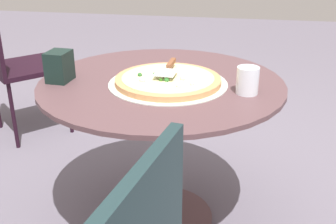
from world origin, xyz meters
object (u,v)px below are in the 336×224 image
Objects in this scene: drinking_cup at (248,80)px; napkin_dispenser at (59,66)px; pizza_on_tray at (168,81)px; pizza_server at (169,68)px; patio_chair_far at (13,58)px; patio_table at (162,113)px.

drinking_cup is 0.74m from napkin_dispenser.
pizza_server is at bearing 97.40° from pizza_on_tray.
napkin_dispenser is at bearing 179.12° from drinking_cup.
pizza_server reaches higher than pizza_on_tray.
patio_chair_far is (-0.68, 0.79, -0.23)m from napkin_dispenser.
drinking_cup is at bearing -13.75° from patio_table.
patio_chair_far is at bearing 145.95° from pizza_on_tray.
pizza_on_tray is 1.36m from patio_chair_far.
drinking_cup is at bearing 92.90° from napkin_dispenser.
pizza_on_tray reaches higher than patio_table.
pizza_on_tray is 0.06m from pizza_server.
patio_table is 1.13× the size of patio_chair_far.
drinking_cup reaches higher than pizza_server.
pizza_on_tray is at bearing -44.89° from patio_table.
drinking_cup is (0.34, -0.08, 0.20)m from patio_table.
pizza_on_tray is 0.54× the size of patio_chair_far.
patio_table is 0.40m from drinking_cup.
napkin_dispenser is at bearing -168.18° from pizza_server.
drinking_cup is 0.12× the size of patio_chair_far.
pizza_server is 1.73× the size of napkin_dispenser.
patio_chair_far is at bearing 146.33° from patio_table.
pizza_on_tray is 0.44m from napkin_dispenser.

